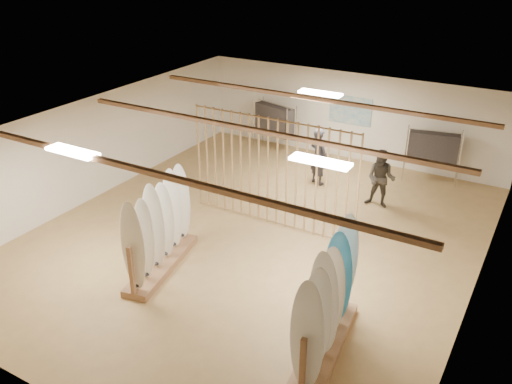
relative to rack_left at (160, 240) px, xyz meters
The scene contains 16 objects.
floor 2.57m from the rack_left, 63.11° to the left, with size 12.00×12.00×0.00m, color tan.
ceiling 3.24m from the rack_left, 63.11° to the left, with size 12.00×12.00×0.00m, color gray.
wall_back 8.31m from the rack_left, 82.25° to the left, with size 12.00×12.00×0.00m, color silver.
wall_front 4.02m from the rack_left, 73.62° to the right, with size 12.00×12.00×0.00m, color silver.
wall_left 4.52m from the rack_left, 150.45° to the left, with size 12.00×12.00×0.00m, color silver.
wall_right 6.54m from the rack_left, 19.80° to the left, with size 12.00×12.00×0.00m, color silver.
ceiling_slats 3.19m from the rack_left, 63.11° to the left, with size 9.50×6.12×0.10m, color #8E6240.
light_panels 3.20m from the rack_left, 63.11° to the left, with size 1.20×0.35×0.06m, color white.
bamboo_partition 3.28m from the rack_left, 69.60° to the left, with size 4.45×0.05×2.78m.
poster 8.31m from the rack_left, 82.23° to the left, with size 1.40×0.03×0.90m, color teal.
rack_left is the anchor object (origin of this frame).
rack_right 4.22m from the rack_left, ahead, with size 0.93×2.71×2.14m.
clothing_rack_a 7.63m from the rack_left, 99.49° to the left, with size 1.51×0.80×1.68m.
clothing_rack_b 8.56m from the rack_left, 62.69° to the left, with size 1.48×0.66×1.62m.
shopper_a 5.93m from the rack_left, 79.17° to the left, with size 0.71×0.48×1.94m, color #2C2B34.
shopper_b 6.16m from the rack_left, 59.11° to the left, with size 0.87×0.68×1.81m, color #38322B.
Camera 1 is at (5.73, -9.89, 6.67)m, focal length 38.00 mm.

